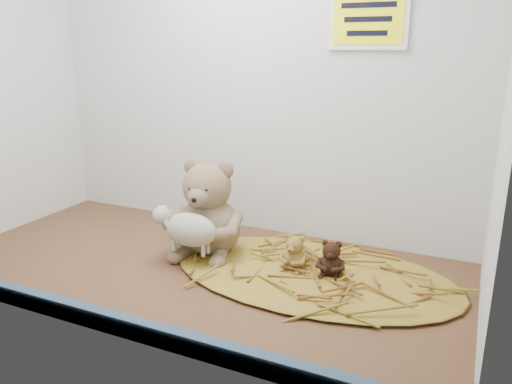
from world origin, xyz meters
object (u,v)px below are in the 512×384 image
at_px(mini_teddy_tan, 295,251).
at_px(main_teddy, 209,207).
at_px(mini_teddy_brown, 331,257).
at_px(toy_lamb, 190,230).

bearing_deg(mini_teddy_tan, main_teddy, 178.61).
height_order(mini_teddy_tan, mini_teddy_brown, same).
relative_size(toy_lamb, mini_teddy_tan, 2.10).
height_order(main_teddy, toy_lamb, main_teddy).
bearing_deg(toy_lamb, mini_teddy_brown, 12.10).
relative_size(main_teddy, mini_teddy_brown, 2.95).
bearing_deg(mini_teddy_brown, toy_lamb, -177.18).
height_order(main_teddy, mini_teddy_brown, main_teddy).
bearing_deg(main_teddy, toy_lamb, -96.66).
xyz_separation_m(toy_lamb, mini_teddy_tan, (0.23, 0.06, -0.04)).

